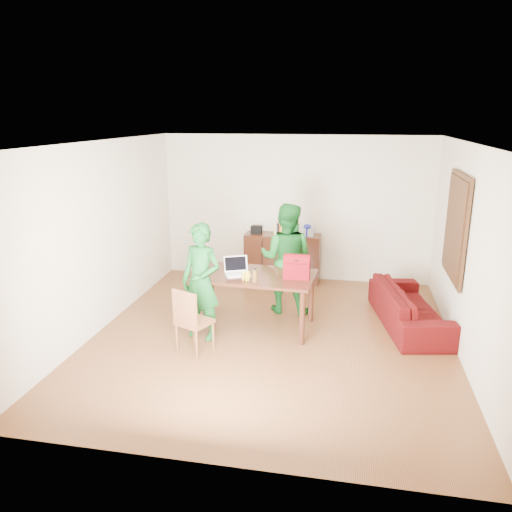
% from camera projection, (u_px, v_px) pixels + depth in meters
% --- Properties ---
extents(room, '(5.20, 5.70, 2.90)m').
position_uv_depth(room, '(274.00, 246.00, 6.85)').
color(room, '#4B2812').
rests_on(room, ground).
extents(table, '(1.80, 1.09, 0.82)m').
position_uv_depth(table, '(253.00, 281.00, 7.24)').
color(table, black).
rests_on(table, ground).
extents(chair, '(0.53, 0.52, 0.89)m').
position_uv_depth(chair, '(194.00, 333.00, 6.60)').
color(chair, brown).
rests_on(chair, ground).
extents(person_near, '(0.69, 0.55, 1.64)m').
position_uv_depth(person_near, '(201.00, 282.00, 6.88)').
color(person_near, '#12531D').
rests_on(person_near, ground).
extents(person_far, '(0.91, 0.75, 1.75)m').
position_uv_depth(person_far, '(286.00, 258.00, 7.81)').
color(person_far, '#13591D').
rests_on(person_far, ground).
extents(laptop, '(0.41, 0.36, 0.24)m').
position_uv_depth(laptop, '(238.00, 272.00, 7.17)').
color(laptop, white).
rests_on(laptop, table).
extents(bananas, '(0.17, 0.14, 0.06)m').
position_uv_depth(bananas, '(246.00, 279.00, 6.91)').
color(bananas, gold).
rests_on(bananas, table).
extents(bottle, '(0.08, 0.08, 0.20)m').
position_uv_depth(bottle, '(255.00, 275.00, 6.87)').
color(bottle, brown).
rests_on(bottle, table).
extents(red_bag, '(0.37, 0.22, 0.27)m').
position_uv_depth(red_bag, '(297.00, 269.00, 7.03)').
color(red_bag, maroon).
rests_on(red_bag, table).
extents(sofa, '(1.15, 2.10, 0.58)m').
position_uv_depth(sofa, '(409.00, 307.00, 7.42)').
color(sofa, '#3B0A07').
rests_on(sofa, ground).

